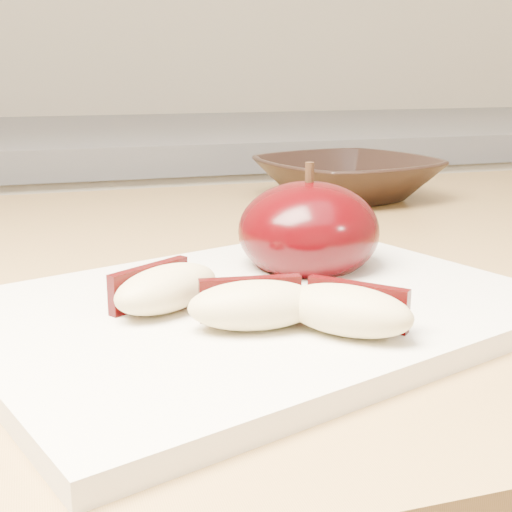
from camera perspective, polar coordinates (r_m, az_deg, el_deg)
name	(u,v)px	position (r m, az deg, el deg)	size (l,w,h in m)	color
back_cabinet	(85,396)	(1.32, -13.55, -10.82)	(2.40, 0.62, 0.94)	silver
cutting_board	(256,310)	(0.39, 0.00, -4.37)	(0.30, 0.22, 0.01)	silver
apple_half	(308,231)	(0.46, 4.22, 2.01)	(0.10, 0.10, 0.08)	black
apple_wedge_a	(165,288)	(0.38, -7.30, -2.55)	(0.07, 0.06, 0.02)	#CCB781
apple_wedge_b	(254,304)	(0.35, -0.14, -3.89)	(0.07, 0.04, 0.02)	#CCB781
apple_wedge_c	(348,310)	(0.34, 7.37, -4.27)	(0.07, 0.07, 0.02)	#CCB781
bowl	(347,178)	(0.76, 7.26, 6.18)	(0.18, 0.18, 0.04)	black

